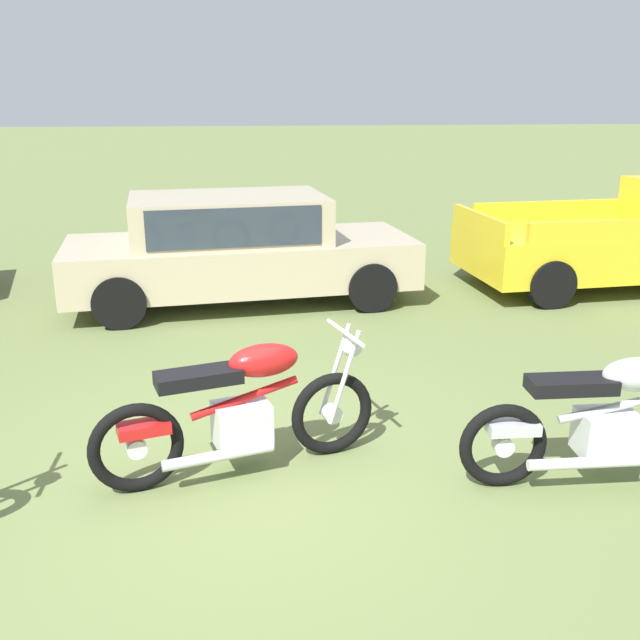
% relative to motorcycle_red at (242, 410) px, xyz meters
% --- Properties ---
extents(ground_plane, '(120.00, 120.00, 0.00)m').
position_rel_motorcycle_red_xyz_m(ground_plane, '(0.00, -0.17, -0.49)').
color(ground_plane, olive).
extents(motorcycle_red, '(2.09, 0.89, 1.02)m').
position_rel_motorcycle_red_xyz_m(motorcycle_red, '(0.00, 0.00, 0.00)').
color(motorcycle_red, black).
rests_on(motorcycle_red, ground).
extents(motorcycle_silver, '(2.09, 0.64, 1.02)m').
position_rel_motorcycle_red_xyz_m(motorcycle_silver, '(2.58, -0.46, -0.01)').
color(motorcycle_silver, black).
rests_on(motorcycle_silver, ground).
extents(car_beige, '(4.69, 2.27, 1.43)m').
position_rel_motorcycle_red_xyz_m(car_beige, '(-0.01, 4.58, 0.31)').
color(car_beige, '#BCAD8C').
rests_on(car_beige, ground).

